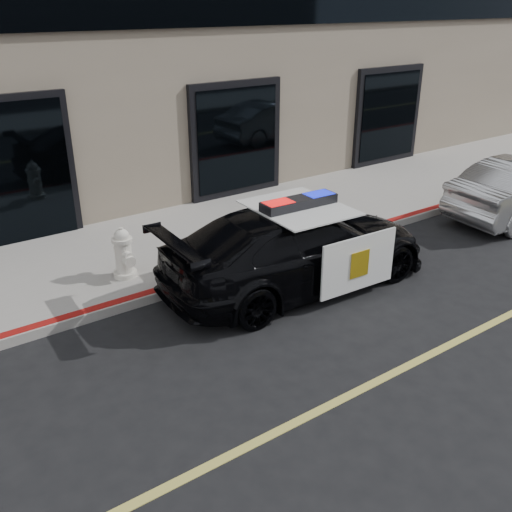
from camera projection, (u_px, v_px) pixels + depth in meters
ground at (246, 448)px, 6.10m from camera, size 120.00×120.00×0.00m
sidewalk_n at (76, 269)px, 9.97m from camera, size 60.00×3.50×0.15m
police_car at (298, 247)px, 9.30m from camera, size 2.38×4.85×1.53m
fire_hydrant at (124, 254)px, 9.36m from camera, size 0.39×0.54×0.86m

